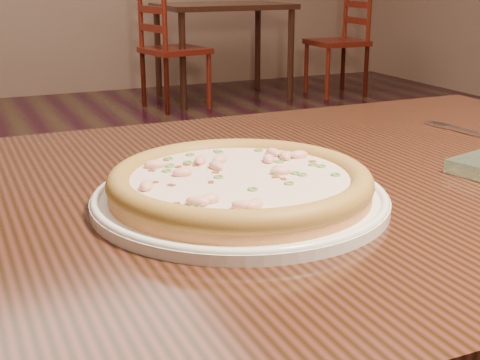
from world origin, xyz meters
name	(u,v)px	position (x,y,z in m)	size (l,w,h in m)	color
hero_table	(307,251)	(-0.15, -0.52, 0.65)	(1.20, 0.80, 0.75)	black
plate	(240,198)	(-0.27, -0.57, 0.76)	(0.34, 0.34, 0.02)	white
pizza	(240,182)	(-0.27, -0.57, 0.78)	(0.30, 0.30, 0.03)	#CF8349
fork	(471,132)	(0.21, -0.41, 0.75)	(0.04, 0.18, 0.00)	silver
bg_table_right	(223,16)	(1.52, 3.75, 0.65)	(1.00, 0.70, 0.75)	black
chair_c	(168,50)	(0.99, 3.53, 0.44)	(0.49, 0.49, 0.95)	#55130E
chair_d	(343,41)	(2.50, 3.53, 0.44)	(0.43, 0.43, 0.95)	#55130E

